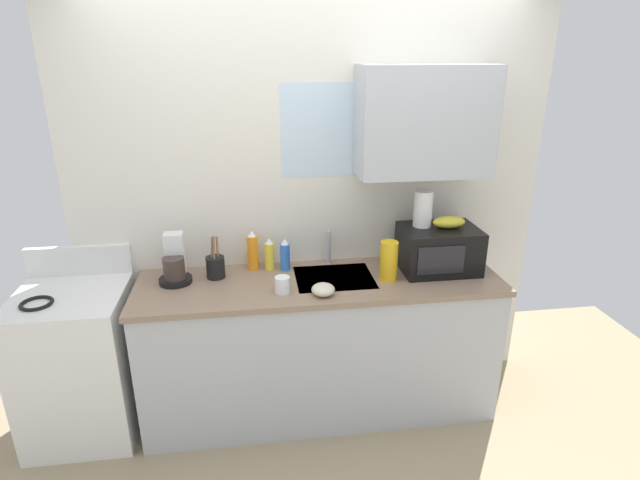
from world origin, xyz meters
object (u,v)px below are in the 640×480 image
banana_bunch (449,222)px  cereal_canister (389,261)px  stove_range (80,362)px  mug_white (282,285)px  dish_soap_bottle_orange (253,251)px  paper_towel_roll (423,209)px  coffee_maker (175,264)px  utensil_crock (215,267)px  small_bowl (323,290)px  dish_soap_bottle_blue (285,255)px  dish_soap_bottle_yellow (269,255)px  microwave (439,249)px

banana_bunch → cereal_canister: size_ratio=0.85×
stove_range → mug_white: size_ratio=11.37×
dish_soap_bottle_orange → paper_towel_roll: bearing=-6.4°
coffee_maker → utensil_crock: coffee_maker is taller
coffee_maker → dish_soap_bottle_orange: coffee_maker is taller
cereal_canister → small_bowl: cereal_canister is taller
dish_soap_bottle_orange → small_bowl: (0.37, -0.42, -0.09)m
stove_range → paper_towel_roll: bearing=2.7°
banana_bunch → cereal_canister: (-0.39, -0.10, -0.19)m
stove_range → mug_white: (1.19, -0.14, 0.49)m
dish_soap_bottle_blue → dish_soap_bottle_yellow: same height
paper_towel_roll → dish_soap_bottle_orange: bearing=173.6°
dish_soap_bottle_blue → dish_soap_bottle_yellow: size_ratio=1.00×
stove_range → dish_soap_bottle_yellow: (1.13, 0.19, 0.54)m
dish_soap_bottle_blue → small_bowl: (0.18, -0.37, -0.06)m
cereal_canister → dish_soap_bottle_yellow: bearing=160.0°
cereal_canister → stove_range: bearing=178.3°
dish_soap_bottle_blue → dish_soap_bottle_orange: bearing=168.1°
coffee_maker → stove_range: bearing=-169.8°
microwave → dish_soap_bottle_orange: size_ratio=1.83×
paper_towel_roll → cereal_canister: (-0.24, -0.15, -0.26)m
microwave → dish_soap_bottle_orange: bearing=171.5°
banana_bunch → small_bowl: size_ratio=1.54×
paper_towel_roll → coffee_maker: size_ratio=0.79×
stove_range → dish_soap_bottle_blue: 1.35m
coffee_maker → utensil_crock: size_ratio=1.06×
mug_white → utensil_crock: bearing=145.5°
mug_white → utensil_crock: 0.46m
paper_towel_roll → dish_soap_bottle_blue: 0.88m
paper_towel_roll → cereal_canister: 0.39m
dish_soap_bottle_yellow → small_bowl: dish_soap_bottle_yellow is taller
cereal_canister → mug_white: bearing=-171.9°
dish_soap_bottle_yellow → utensil_crock: utensil_crock is taller
coffee_maker → cereal_canister: coffee_maker is taller
microwave → paper_towel_roll: size_ratio=2.09×
microwave → coffee_maker: size_ratio=1.64×
stove_range → cereal_canister: size_ratio=4.58×
stove_range → coffee_maker: size_ratio=3.86×
microwave → small_bowl: microwave is taller
banana_bunch → stove_range: bearing=-178.8°
stove_range → utensil_crock: size_ratio=4.07×
small_bowl → dish_soap_bottle_orange: bearing=132.0°
paper_towel_roll → utensil_crock: bearing=179.1°
dish_soap_bottle_orange → utensil_crock: utensil_crock is taller
dish_soap_bottle_yellow → dish_soap_bottle_orange: 0.10m
utensil_crock → microwave: bearing=-3.0°
paper_towel_roll → small_bowl: bearing=-155.2°
banana_bunch → dish_soap_bottle_blue: (-0.98, 0.12, -0.21)m
utensil_crock → cereal_canister: bearing=-9.6°
dish_soap_bottle_orange → utensil_crock: size_ratio=0.95×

